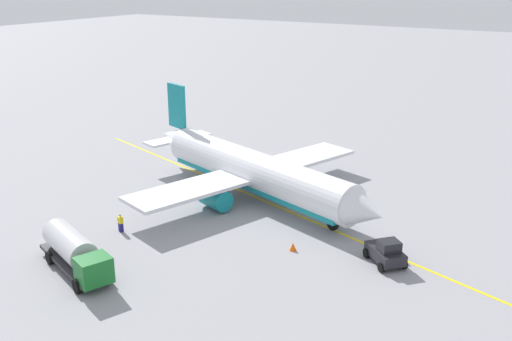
{
  "coord_description": "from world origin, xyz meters",
  "views": [
    {
      "loc": [
        30.09,
        -48.77,
        22.56
      ],
      "look_at": [
        0.0,
        0.0,
        3.0
      ],
      "focal_mm": 41.15,
      "sensor_mm": 36.0,
      "label": 1
    }
  ],
  "objects_px": {
    "airplane": "(253,171)",
    "refueling_worker": "(121,223)",
    "fuel_tanker": "(75,252)",
    "safety_cone_nose": "(293,247)",
    "pushback_tug": "(386,252)"
  },
  "relations": [
    {
      "from": "airplane",
      "to": "refueling_worker",
      "type": "distance_m",
      "value": 15.03
    },
    {
      "from": "airplane",
      "to": "fuel_tanker",
      "type": "distance_m",
      "value": 21.43
    },
    {
      "from": "fuel_tanker",
      "to": "refueling_worker",
      "type": "distance_m",
      "value": 7.77
    },
    {
      "from": "airplane",
      "to": "refueling_worker",
      "type": "relative_size",
      "value": 19.42
    },
    {
      "from": "airplane",
      "to": "fuel_tanker",
      "type": "height_order",
      "value": "airplane"
    },
    {
      "from": "fuel_tanker",
      "to": "safety_cone_nose",
      "type": "xyz_separation_m",
      "value": [
        12.8,
        12.21,
        -1.37
      ]
    },
    {
      "from": "fuel_tanker",
      "to": "safety_cone_nose",
      "type": "height_order",
      "value": "fuel_tanker"
    },
    {
      "from": "airplane",
      "to": "refueling_worker",
      "type": "xyz_separation_m",
      "value": [
        -5.6,
        -13.8,
        -1.98
      ]
    },
    {
      "from": "fuel_tanker",
      "to": "pushback_tug",
      "type": "relative_size",
      "value": 2.38
    },
    {
      "from": "pushback_tug",
      "to": "safety_cone_nose",
      "type": "distance_m",
      "value": 7.77
    },
    {
      "from": "airplane",
      "to": "safety_cone_nose",
      "type": "bearing_deg",
      "value": -43.08
    },
    {
      "from": "refueling_worker",
      "to": "safety_cone_nose",
      "type": "bearing_deg",
      "value": 17.77
    },
    {
      "from": "pushback_tug",
      "to": "safety_cone_nose",
      "type": "relative_size",
      "value": 5.92
    },
    {
      "from": "fuel_tanker",
      "to": "refueling_worker",
      "type": "relative_size",
      "value": 5.67
    },
    {
      "from": "safety_cone_nose",
      "to": "refueling_worker",
      "type": "bearing_deg",
      "value": -162.23
    }
  ]
}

